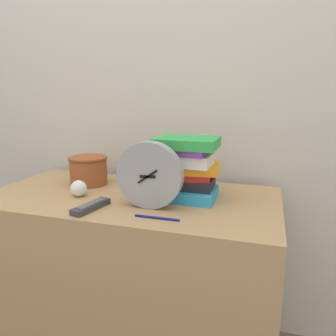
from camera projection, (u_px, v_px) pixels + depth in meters
wall_back at (159, 75)px, 1.49m from camera, size 6.00×0.04×2.40m
desk at (133, 279)px, 1.35m from camera, size 1.12×0.57×0.73m
desk_clock at (150, 175)px, 1.11m from camera, size 0.23×0.04×0.23m
book_stack at (186, 168)px, 1.22m from camera, size 0.25×0.21×0.23m
basket at (89, 169)px, 1.41m from camera, size 0.17×0.17×0.12m
tv_remote at (91, 206)px, 1.11m from camera, size 0.07×0.16×0.02m
crumpled_paper_ball at (79, 188)px, 1.25m from camera, size 0.06×0.06×0.06m
pen at (157, 218)px, 1.03m from camera, size 0.15×0.01×0.01m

